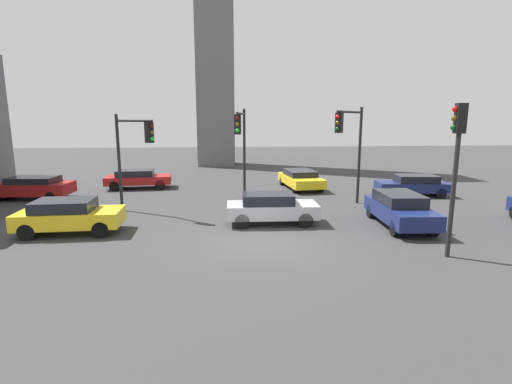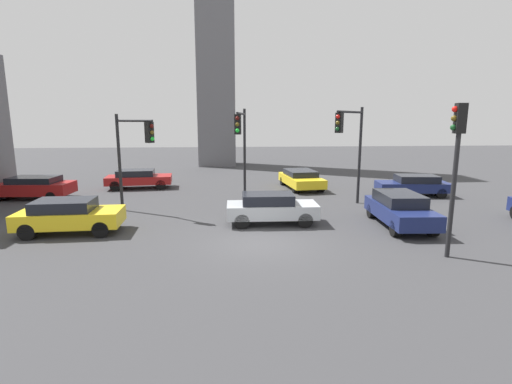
{
  "view_description": "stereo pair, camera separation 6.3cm",
  "coord_description": "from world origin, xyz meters",
  "px_view_note": "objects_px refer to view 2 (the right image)",
  "views": [
    {
      "loc": [
        -1.36,
        -14.47,
        4.82
      ],
      "look_at": [
        0.11,
        3.66,
        1.36
      ],
      "focal_mm": 26.86,
      "sensor_mm": 36.0,
      "label": 1
    },
    {
      "loc": [
        -1.3,
        -14.48,
        4.82
      ],
      "look_at": [
        0.11,
        3.66,
        1.36
      ],
      "focal_mm": 26.86,
      "sensor_mm": 36.0,
      "label": 2
    }
  ],
  "objects_px": {
    "car_4": "(400,209)",
    "car_7": "(69,215)",
    "traffic_light_3": "(456,152)",
    "car_0": "(271,208)",
    "car_2": "(138,178)",
    "traffic_light_2": "(134,145)",
    "car_5": "(32,187)",
    "traffic_light_1": "(351,137)",
    "traffic_light_0": "(242,137)",
    "car_1": "(414,185)",
    "car_3": "(301,179)"
  },
  "relations": [
    {
      "from": "car_4",
      "to": "car_7",
      "type": "xyz_separation_m",
      "value": [
        -14.63,
        -0.0,
        -0.02
      ]
    },
    {
      "from": "traffic_light_3",
      "to": "car_4",
      "type": "relative_size",
      "value": 1.15
    },
    {
      "from": "car_0",
      "to": "car_2",
      "type": "xyz_separation_m",
      "value": [
        -8.28,
        10.09,
        -0.05
      ]
    },
    {
      "from": "traffic_light_2",
      "to": "car_4",
      "type": "distance_m",
      "value": 13.24
    },
    {
      "from": "traffic_light_2",
      "to": "car_5",
      "type": "height_order",
      "value": "traffic_light_2"
    },
    {
      "from": "traffic_light_1",
      "to": "traffic_light_0",
      "type": "bearing_deg",
      "value": -60.82
    },
    {
      "from": "traffic_light_1",
      "to": "car_5",
      "type": "xyz_separation_m",
      "value": [
        -18.64,
        3.94,
        -3.15
      ]
    },
    {
      "from": "car_1",
      "to": "car_0",
      "type": "bearing_deg",
      "value": 37.08
    },
    {
      "from": "car_0",
      "to": "car_5",
      "type": "height_order",
      "value": "car_0"
    },
    {
      "from": "car_2",
      "to": "car_3",
      "type": "bearing_deg",
      "value": -9.79
    },
    {
      "from": "traffic_light_2",
      "to": "car_5",
      "type": "distance_m",
      "value": 9.02
    },
    {
      "from": "car_1",
      "to": "car_4",
      "type": "relative_size",
      "value": 0.98
    },
    {
      "from": "traffic_light_1",
      "to": "traffic_light_3",
      "type": "height_order",
      "value": "traffic_light_1"
    },
    {
      "from": "traffic_light_0",
      "to": "car_2",
      "type": "height_order",
      "value": "traffic_light_0"
    },
    {
      "from": "car_0",
      "to": "car_2",
      "type": "relative_size",
      "value": 0.92
    },
    {
      "from": "car_0",
      "to": "car_5",
      "type": "distance_m",
      "value": 15.63
    },
    {
      "from": "car_4",
      "to": "car_5",
      "type": "height_order",
      "value": "car_4"
    },
    {
      "from": "car_2",
      "to": "car_1",
      "type": "bearing_deg",
      "value": -18.32
    },
    {
      "from": "traffic_light_2",
      "to": "car_1",
      "type": "relative_size",
      "value": 1.12
    },
    {
      "from": "car_2",
      "to": "car_7",
      "type": "xyz_separation_m",
      "value": [
        -0.51,
        -10.91,
        0.06
      ]
    },
    {
      "from": "car_0",
      "to": "car_3",
      "type": "xyz_separation_m",
      "value": [
        3.21,
        9.2,
        -0.08
      ]
    },
    {
      "from": "traffic_light_3",
      "to": "car_7",
      "type": "height_order",
      "value": "traffic_light_3"
    },
    {
      "from": "car_2",
      "to": "car_7",
      "type": "relative_size",
      "value": 1.07
    },
    {
      "from": "traffic_light_1",
      "to": "car_4",
      "type": "xyz_separation_m",
      "value": [
        1.21,
        -3.8,
        -3.09
      ]
    },
    {
      "from": "car_5",
      "to": "traffic_light_3",
      "type": "bearing_deg",
      "value": 152.42
    },
    {
      "from": "traffic_light_3",
      "to": "car_3",
      "type": "distance_m",
      "value": 14.6
    },
    {
      "from": "traffic_light_0",
      "to": "car_3",
      "type": "relative_size",
      "value": 1.11
    },
    {
      "from": "car_5",
      "to": "car_0",
      "type": "bearing_deg",
      "value": 156.94
    },
    {
      "from": "traffic_light_3",
      "to": "car_5",
      "type": "bearing_deg",
      "value": -22.42
    },
    {
      "from": "car_5",
      "to": "car_4",
      "type": "bearing_deg",
      "value": 161.94
    },
    {
      "from": "traffic_light_1",
      "to": "car_1",
      "type": "bearing_deg",
      "value": 159.52
    },
    {
      "from": "traffic_light_0",
      "to": "traffic_light_3",
      "type": "height_order",
      "value": "traffic_light_0"
    },
    {
      "from": "car_0",
      "to": "car_3",
      "type": "distance_m",
      "value": 9.75
    },
    {
      "from": "car_2",
      "to": "car_5",
      "type": "distance_m",
      "value": 6.55
    },
    {
      "from": "car_1",
      "to": "car_5",
      "type": "height_order",
      "value": "car_5"
    },
    {
      "from": "traffic_light_0",
      "to": "car_3",
      "type": "xyz_separation_m",
      "value": [
        4.4,
        5.09,
        -3.19
      ]
    },
    {
      "from": "traffic_light_1",
      "to": "car_0",
      "type": "height_order",
      "value": "traffic_light_1"
    },
    {
      "from": "car_3",
      "to": "car_7",
      "type": "bearing_deg",
      "value": -56.68
    },
    {
      "from": "traffic_light_2",
      "to": "car_1",
      "type": "xyz_separation_m",
      "value": [
        16.53,
        3.43,
        -2.83
      ]
    },
    {
      "from": "traffic_light_3",
      "to": "car_2",
      "type": "distance_m",
      "value": 20.71
    },
    {
      "from": "car_1",
      "to": "car_2",
      "type": "relative_size",
      "value": 0.99
    },
    {
      "from": "traffic_light_1",
      "to": "car_3",
      "type": "bearing_deg",
      "value": -126.98
    },
    {
      "from": "car_5",
      "to": "car_1",
      "type": "bearing_deg",
      "value": -179.18
    },
    {
      "from": "traffic_light_0",
      "to": "traffic_light_3",
      "type": "relative_size",
      "value": 1.02
    },
    {
      "from": "traffic_light_1",
      "to": "traffic_light_2",
      "type": "bearing_deg",
      "value": -47.3
    },
    {
      "from": "car_3",
      "to": "car_4",
      "type": "bearing_deg",
      "value": 8.17
    },
    {
      "from": "car_3",
      "to": "car_2",
      "type": "bearing_deg",
      "value": -100.95
    },
    {
      "from": "car_3",
      "to": "car_7",
      "type": "distance_m",
      "value": 15.64
    },
    {
      "from": "car_5",
      "to": "car_7",
      "type": "height_order",
      "value": "car_7"
    },
    {
      "from": "traffic_light_1",
      "to": "traffic_light_3",
      "type": "bearing_deg",
      "value": 48.29
    }
  ]
}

